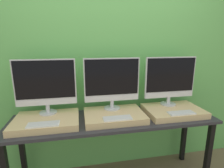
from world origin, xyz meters
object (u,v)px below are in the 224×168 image
monitor_left (46,84)px  keyboard_center (117,118)px  keyboard_right (181,113)px  monitor_right (170,79)px  keyboard_left (43,124)px  monitor_center (112,82)px

monitor_left → keyboard_center: (0.67, -0.27, -0.30)m
monitor_left → keyboard_right: 1.39m
keyboard_center → keyboard_right: (0.67, 0.00, 0.00)m
monitor_right → keyboard_right: bearing=-90.0°
keyboard_center → monitor_right: monitor_right is taller
keyboard_left → keyboard_right: bearing=0.0°
keyboard_left → keyboard_center: same height
monitor_left → monitor_center: same height
monitor_center → keyboard_center: 0.40m
keyboard_center → keyboard_right: same height
monitor_center → keyboard_center: bearing=-90.0°
keyboard_center → monitor_right: (0.67, 0.27, 0.30)m
monitor_center → keyboard_left: bearing=-157.9°
keyboard_left → keyboard_center: bearing=0.0°
keyboard_center → monitor_left: bearing=157.9°
keyboard_left → monitor_right: (1.33, 0.27, 0.30)m
monitor_left → monitor_center: size_ratio=1.00×
monitor_left → keyboard_left: 0.40m
monitor_left → monitor_right: size_ratio=1.00×
monitor_center → monitor_right: bearing=0.0°
monitor_left → monitor_center: bearing=0.0°
monitor_center → keyboard_right: bearing=-22.1°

